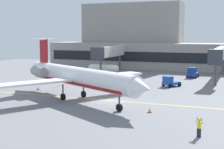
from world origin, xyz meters
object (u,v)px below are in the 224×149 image
regional_jet (76,76)px  belt_loader (106,77)px  fuel_tank (103,69)px  marshaller (199,127)px  baggage_tug (170,82)px  pushback_tractor (192,73)px

regional_jet → belt_loader: bearing=98.6°
fuel_tank → marshaller: size_ratio=3.93×
regional_jet → marshaller: 21.83m
belt_loader → marshaller: 35.09m
baggage_tug → pushback_tractor: pushback_tractor is taller
baggage_tug → belt_loader: (-12.27, 0.38, 0.14)m
fuel_tank → regional_jet: bearing=-74.0°
belt_loader → marshaller: (20.84, -28.23, -0.06)m
regional_jet → pushback_tractor: bearing=69.0°
pushback_tractor → marshaller: 42.16m
pushback_tractor → fuel_tank: (-19.94, -0.69, 0.24)m
fuel_tank → marshaller: bearing=-56.8°
pushback_tractor → belt_loader: (-14.03, -13.37, 0.01)m
fuel_tank → marshaller: 48.88m
regional_jet → fuel_tank: bearing=106.0°
marshaller → baggage_tug: bearing=107.1°
regional_jet → marshaller: (18.34, -11.63, -2.30)m
pushback_tractor → marshaller: (6.81, -41.60, -0.05)m
fuel_tank → baggage_tug: bearing=-35.7°
baggage_tug → pushback_tractor: (1.75, 13.75, 0.13)m
regional_jet → fuel_tank: 30.54m
belt_loader → pushback_tractor: bearing=43.6°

